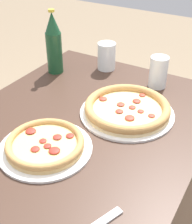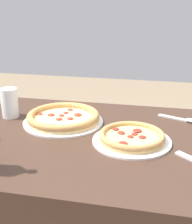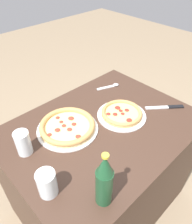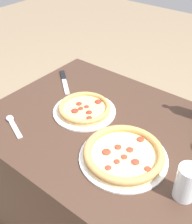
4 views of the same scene
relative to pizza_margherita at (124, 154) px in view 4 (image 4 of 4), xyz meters
The scene contains 6 objects.
table 0.45m from the pizza_margherita, 36.24° to the right, with size 1.04×0.79×0.78m.
pizza_margherita is the anchor object (origin of this frame).
pizza_pepperoni 0.32m from the pizza_margherita, 23.16° to the right, with size 0.28×0.28×0.04m.
glass_red_wine 0.24m from the pizza_margherita, behind, with size 0.07×0.07×0.13m.
knife 0.61m from the pizza_margherita, 25.53° to the right, with size 0.19×0.17×0.01m.
spoon 0.50m from the pizza_margherita, 15.01° to the left, with size 0.16×0.08×0.01m.
Camera 4 is at (-0.52, 0.74, 1.53)m, focal length 45.00 mm.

